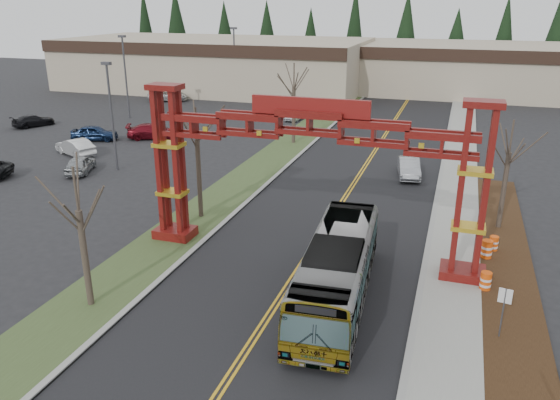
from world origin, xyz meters
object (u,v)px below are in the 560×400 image
at_px(silver_sedan, 409,168).
at_px(bare_tree_median_far, 294,87).
at_px(gateway_arch, 309,150).
at_px(parked_car_far_b, 168,95).
at_px(barrel_south, 486,282).
at_px(parked_car_near_a, 80,164).
at_px(barrel_north, 493,244).
at_px(light_pole_far, 234,59).
at_px(bare_tree_right_far, 509,153).
at_px(street_sign, 504,303).
at_px(parked_car_far_c, 33,121).
at_px(parked_car_mid_a, 153,131).
at_px(light_pole_mid, 125,71).
at_px(barrel_mid, 487,250).
at_px(bare_tree_median_near, 79,211).
at_px(parked_car_near_b, 75,147).
at_px(light_pole_near, 111,109).
at_px(retail_building_west, 216,63).
at_px(bare_tree_median_mid, 197,140).
at_px(parked_car_far_a, 296,114).
at_px(parked_car_mid_b, 94,133).

distance_m(silver_sedan, bare_tree_median_far, 14.60).
distance_m(gateway_arch, parked_car_far_b, 51.71).
xyz_separation_m(bare_tree_median_far, barrel_south, (17.06, -24.56, -4.89)).
distance_m(parked_car_near_a, bare_tree_median_far, 20.38).
height_order(parked_car_far_b, bare_tree_median_far, bare_tree_median_far).
relative_size(bare_tree_median_far, barrel_north, 8.29).
distance_m(silver_sedan, barrel_north, 13.78).
bearing_deg(light_pole_far, bare_tree_right_far, -47.98).
xyz_separation_m(parked_car_far_b, street_sign, (40.85, -45.72, 0.91)).
height_order(parked_car_far_b, parked_car_far_c, parked_car_far_b).
xyz_separation_m(parked_car_mid_a, light_pole_mid, (-8.03, 8.12, 4.68)).
height_order(barrel_south, barrel_mid, barrel_mid).
height_order(parked_car_near_a, barrel_north, parked_car_near_a).
relative_size(bare_tree_median_far, bare_tree_right_far, 1.14).
xyz_separation_m(parked_car_mid_a, bare_tree_median_near, (13.90, -28.97, 3.85)).
bearing_deg(parked_car_near_b, light_pole_far, -161.37).
height_order(silver_sedan, parked_car_near_b, parked_car_near_b).
xyz_separation_m(parked_car_mid_a, bare_tree_right_far, (31.90, -13.67, 4.02)).
bearing_deg(barrel_mid, light_pole_near, 164.30).
bearing_deg(parked_car_far_c, parked_car_near_a, 165.59).
relative_size(retail_building_west, street_sign, 19.88).
xyz_separation_m(bare_tree_median_mid, barrel_north, (17.57, 0.41, -4.62)).
relative_size(parked_car_far_a, parked_car_far_b, 0.75).
bearing_deg(bare_tree_median_mid, parked_car_mid_b, 141.43).
bearing_deg(silver_sedan, parked_car_mid_b, 165.90).
distance_m(parked_car_near_b, bare_tree_median_far, 20.60).
xyz_separation_m(gateway_arch, bare_tree_right_far, (10.00, 7.37, -1.22)).
relative_size(parked_car_near_b, parked_car_far_c, 1.03).
distance_m(parked_car_mid_a, parked_car_far_b, 21.90).
distance_m(bare_tree_median_near, light_pole_near, 21.66).
height_order(parked_car_near_b, parked_car_mid_a, parked_car_near_b).
relative_size(gateway_arch, parked_car_near_a, 4.46).
height_order(light_pole_mid, street_sign, light_pole_mid).
height_order(gateway_arch, bare_tree_median_near, gateway_arch).
bearing_deg(parked_car_far_c, bare_tree_median_near, 159.02).
xyz_separation_m(parked_car_near_b, barrel_mid, (34.41, -10.64, -0.21)).
bearing_deg(parked_car_far_b, light_pole_mid, 166.27).
height_order(bare_tree_median_near, bare_tree_right_far, bare_tree_right_far).
distance_m(parked_car_mid_b, barrel_mid, 39.48).
bearing_deg(parked_car_near_b, parked_car_far_b, -143.15).
bearing_deg(light_pole_mid, bare_tree_median_near, -59.40).
bearing_deg(parked_car_far_c, street_sign, 174.74).
relative_size(parked_car_near_b, light_pole_near, 0.53).
relative_size(light_pole_mid, light_pole_far, 0.96).
distance_m(parked_car_near_a, street_sign, 34.01).
height_order(parked_car_far_b, barrel_north, parked_car_far_b).
relative_size(parked_car_near_a, parked_car_far_a, 1.01).
distance_m(bare_tree_median_near, barrel_north, 21.52).
height_order(parked_car_far_a, barrel_mid, parked_car_far_a).
bearing_deg(retail_building_west, parked_car_far_c, -102.83).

